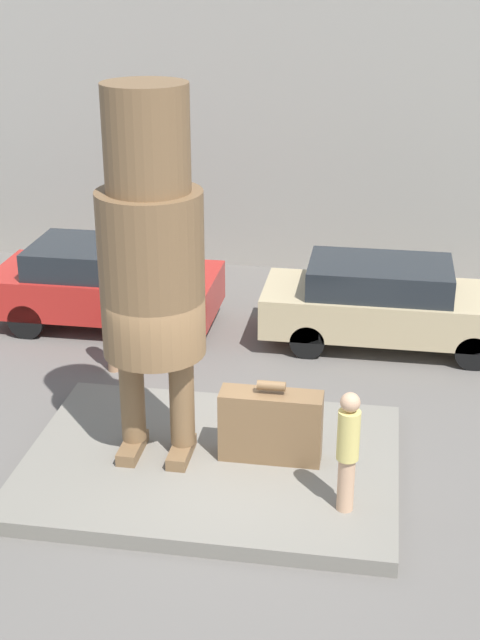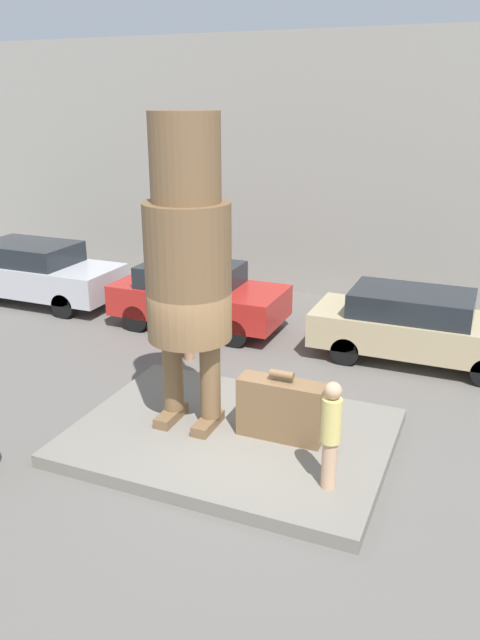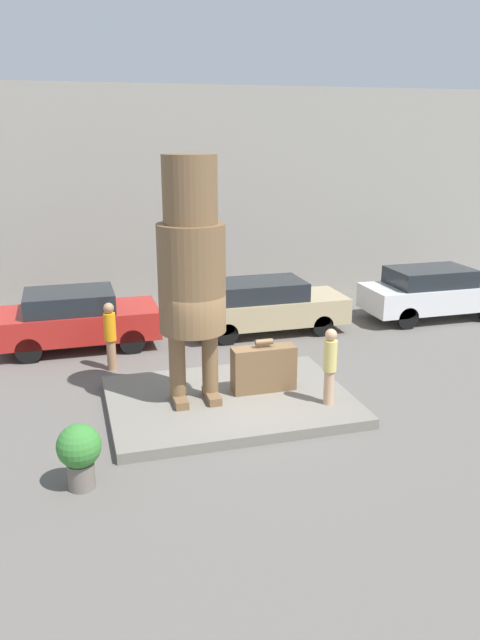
{
  "view_description": "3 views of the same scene",
  "coord_description": "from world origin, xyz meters",
  "px_view_note": "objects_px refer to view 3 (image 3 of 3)",
  "views": [
    {
      "loc": [
        2.09,
        -10.27,
        6.71
      ],
      "look_at": [
        0.37,
        0.2,
        2.2
      ],
      "focal_mm": 50.0,
      "sensor_mm": 36.0,
      "label": 1
    },
    {
      "loc": [
        3.61,
        -8.26,
        5.39
      ],
      "look_at": [
        0.04,
        0.27,
        2.07
      ],
      "focal_mm": 35.0,
      "sensor_mm": 36.0,
      "label": 2
    },
    {
      "loc": [
        -3.12,
        -11.78,
        5.61
      ],
      "look_at": [
        0.2,
        -0.11,
        1.93
      ],
      "focal_mm": 35.0,
      "sensor_mm": 36.0,
      "label": 3
    }
  ],
  "objects_px": {
    "parked_car_white": "(434,292)",
    "worker_hivis": "(110,334)",
    "tourist": "(330,363)",
    "parked_car_tan": "(265,305)",
    "planter_pot": "(79,451)",
    "parked_car_red": "(77,318)",
    "statue_figure": "(191,263)",
    "giant_suitcase": "(264,368)"
  },
  "relations": [
    {
      "from": "worker_hivis",
      "to": "giant_suitcase",
      "type": "bearing_deg",
      "value": -41.52
    },
    {
      "from": "giant_suitcase",
      "to": "parked_car_white",
      "type": "bearing_deg",
      "value": 32.49
    },
    {
      "from": "statue_figure",
      "to": "giant_suitcase",
      "type": "distance_m",
      "value": 2.87
    },
    {
      "from": "tourist",
      "to": "parked_car_tan",
      "type": "distance_m",
      "value": 5.57
    },
    {
      "from": "statue_figure",
      "to": "parked_car_tan",
      "type": "distance_m",
      "value": 5.98
    },
    {
      "from": "parked_car_tan",
      "to": "parked_car_white",
      "type": "xyz_separation_m",
      "value": [
        5.47,
        -0.07,
        0.04
      ]
    },
    {
      "from": "statue_figure",
      "to": "parked_car_white",
      "type": "xyz_separation_m",
      "value": [
        8.52,
        4.52,
        -2.29
      ]
    },
    {
      "from": "parked_car_red",
      "to": "planter_pot",
      "type": "relative_size",
      "value": 3.72
    },
    {
      "from": "worker_hivis",
      "to": "parked_car_red",
      "type": "bearing_deg",
      "value": 110.99
    },
    {
      "from": "parked_car_red",
      "to": "giant_suitcase",
      "type": "bearing_deg",
      "value": -50.65
    },
    {
      "from": "parked_car_tan",
      "to": "worker_hivis",
      "type": "xyz_separation_m",
      "value": [
        -4.54,
        -1.83,
        0.12
      ]
    },
    {
      "from": "tourist",
      "to": "parked_car_red",
      "type": "xyz_separation_m",
      "value": [
        -4.83,
        5.62,
        -0.26
      ]
    },
    {
      "from": "parked_car_red",
      "to": "parked_car_white",
      "type": "bearing_deg",
      "value": -0.76
    },
    {
      "from": "tourist",
      "to": "worker_hivis",
      "type": "distance_m",
      "value": 5.54
    },
    {
      "from": "parked_car_tan",
      "to": "parked_car_white",
      "type": "bearing_deg",
      "value": -0.7
    },
    {
      "from": "statue_figure",
      "to": "parked_car_red",
      "type": "xyz_separation_m",
      "value": [
        -2.21,
        4.66,
        -2.29
      ]
    },
    {
      "from": "parked_car_red",
      "to": "worker_hivis",
      "type": "bearing_deg",
      "value": -69.01
    },
    {
      "from": "tourist",
      "to": "worker_hivis",
      "type": "bearing_deg",
      "value": 137.78
    },
    {
      "from": "giant_suitcase",
      "to": "tourist",
      "type": "relative_size",
      "value": 0.85
    },
    {
      "from": "statue_figure",
      "to": "parked_car_white",
      "type": "distance_m",
      "value": 9.91
    },
    {
      "from": "statue_figure",
      "to": "parked_car_red",
      "type": "bearing_deg",
      "value": 115.39
    },
    {
      "from": "parked_car_tan",
      "to": "planter_pot",
      "type": "distance_m",
      "value": 8.93
    },
    {
      "from": "parked_car_red",
      "to": "parked_car_tan",
      "type": "bearing_deg",
      "value": -0.82
    },
    {
      "from": "tourist",
      "to": "parked_car_red",
      "type": "distance_m",
      "value": 7.42
    },
    {
      "from": "planter_pot",
      "to": "worker_hivis",
      "type": "bearing_deg",
      "value": 79.96
    },
    {
      "from": "parked_car_tan",
      "to": "tourist",
      "type": "bearing_deg",
      "value": -94.51
    },
    {
      "from": "giant_suitcase",
      "to": "parked_car_tan",
      "type": "relative_size",
      "value": 0.3
    },
    {
      "from": "parked_car_red",
      "to": "worker_hivis",
      "type": "xyz_separation_m",
      "value": [
        0.73,
        -1.9,
        0.09
      ]
    },
    {
      "from": "parked_car_tan",
      "to": "planter_pot",
      "type": "relative_size",
      "value": 4.05
    },
    {
      "from": "statue_figure",
      "to": "planter_pot",
      "type": "distance_m",
      "value": 4.25
    },
    {
      "from": "planter_pot",
      "to": "parked_car_tan",
      "type": "bearing_deg",
      "value": 52.26
    },
    {
      "from": "worker_hivis",
      "to": "planter_pot",
      "type": "bearing_deg",
      "value": -100.04
    },
    {
      "from": "tourist",
      "to": "parked_car_red",
      "type": "bearing_deg",
      "value": 130.66
    },
    {
      "from": "statue_figure",
      "to": "parked_car_tan",
      "type": "bearing_deg",
      "value": 56.34
    },
    {
      "from": "giant_suitcase",
      "to": "worker_hivis",
      "type": "xyz_separation_m",
      "value": [
        -3.03,
        2.68,
        0.22
      ]
    },
    {
      "from": "parked_car_white",
      "to": "worker_hivis",
      "type": "bearing_deg",
      "value": -170.03
    },
    {
      "from": "tourist",
      "to": "worker_hivis",
      "type": "relative_size",
      "value": 0.95
    },
    {
      "from": "tourist",
      "to": "parked_car_red",
      "type": "height_order",
      "value": "tourist"
    },
    {
      "from": "statue_figure",
      "to": "parked_car_tan",
      "type": "xyz_separation_m",
      "value": [
        3.05,
        4.59,
        -2.32
      ]
    },
    {
      "from": "tourist",
      "to": "planter_pot",
      "type": "height_order",
      "value": "tourist"
    },
    {
      "from": "parked_car_red",
      "to": "planter_pot",
      "type": "xyz_separation_m",
      "value": [
        -0.2,
        -7.13,
        -0.18
      ]
    },
    {
      "from": "giant_suitcase",
      "to": "tourist",
      "type": "height_order",
      "value": "tourist"
    }
  ]
}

